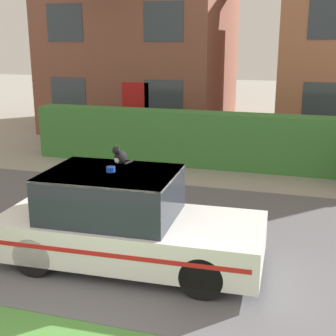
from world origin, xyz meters
TOP-DOWN VIEW (x-y plane):
  - road_strip at (0.00, 4.38)m, footprint 28.00×6.08m
  - garden_hedge at (0.12, 9.46)m, footprint 10.75×0.77m
  - police_car at (0.01, 3.06)m, footprint 4.29×1.90m
  - cat at (-0.11, 3.22)m, footprint 0.27×0.33m
  - house_left at (-4.02, 15.39)m, footprint 7.03×6.91m

SIDE VIEW (x-z plane):
  - road_strip at x=0.00m, z-range 0.00..0.01m
  - police_car at x=0.01m, z-range -0.08..1.53m
  - garden_hedge at x=0.12m, z-range 0.00..1.56m
  - cat at x=-0.11m, z-range 1.60..1.92m
  - house_left at x=-4.02m, z-range 0.08..7.79m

